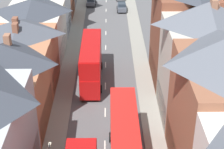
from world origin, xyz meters
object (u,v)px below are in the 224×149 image
Objects in this scene: car_near_silver at (122,7)px; double_decker_bus_far_approaching at (91,62)px; double_decker_bus_mid_street at (124,140)px; car_parked_right_a at (91,1)px.

double_decker_bus_far_approaching is at bearing -99.89° from car_near_silver.
double_decker_bus_mid_street reaches higher than car_parked_right_a.
car_near_silver reaches higher than car_parked_right_a.
car_near_silver is 0.95× the size of car_parked_right_a.
double_decker_bus_far_approaching is 32.16m from car_parked_right_a.
double_decker_bus_mid_street is 44.12m from car_near_silver.
double_decker_bus_mid_street is at bearing -77.25° from double_decker_bus_far_approaching.
double_decker_bus_far_approaching is 2.75× the size of car_near_silver.
car_near_silver is at bearing -32.27° from car_parked_right_a.
double_decker_bus_mid_street is 48.26m from car_parked_right_a.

